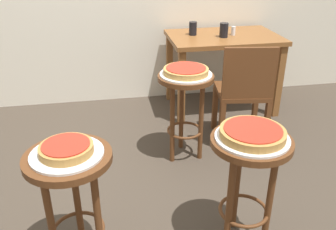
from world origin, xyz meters
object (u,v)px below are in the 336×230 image
object	(u,v)px
pizza_foreground	(253,133)
stool_foreground	(249,167)
serving_plate_foreground	(252,138)
stool_leftside	(185,97)
cup_far_edge	(193,28)
condiment_shaker	(233,31)
pizza_leftside	(186,71)
serving_plate_middle	(67,154)
cup_near_edge	(224,30)
pizza_middle	(66,149)
stool_middle	(72,185)
wooden_chair	(244,91)
serving_plate_leftside	(186,74)
dining_table	(223,48)

from	to	relation	value
pizza_foreground	stool_foreground	bearing A→B (deg)	90.00
serving_plate_foreground	stool_leftside	xyz separation A→B (m)	(-0.12, 0.95, -0.17)
cup_far_edge	condiment_shaker	distance (m)	0.38
pizza_foreground	pizza_leftside	size ratio (longest dim) A/B	1.00
serving_plate_foreground	stool_leftside	size ratio (longest dim) A/B	0.55
serving_plate_foreground	serving_plate_middle	size ratio (longest dim) A/B	1.10
cup_near_edge	pizza_middle	bearing A→B (deg)	-127.41
stool_middle	pizza_middle	world-z (taller)	pizza_middle
stool_middle	condiment_shaker	bearing A→B (deg)	51.22
stool_foreground	pizza_foreground	size ratio (longest dim) A/B	2.08
condiment_shaker	pizza_leftside	bearing A→B (deg)	-127.96
wooden_chair	cup_near_edge	bearing A→B (deg)	88.09
pizza_foreground	cup_far_edge	distance (m)	1.85
pizza_middle	wooden_chair	xyz separation A→B (m)	(1.28, 1.06, -0.24)
stool_middle	serving_plate_middle	distance (m)	0.17
stool_foreground	cup_far_edge	distance (m)	1.87
stool_foreground	pizza_middle	size ratio (longest dim) A/B	2.75
serving_plate_leftside	serving_plate_middle	bearing A→B (deg)	-129.49
stool_middle	pizza_middle	xyz separation A→B (m)	(0.00, 0.00, 0.20)
serving_plate_middle	condiment_shaker	bearing A→B (deg)	51.22
stool_foreground	stool_middle	bearing A→B (deg)	179.08
wooden_chair	dining_table	bearing A→B (deg)	85.97
stool_leftside	wooden_chair	world-z (taller)	wooden_chair
serving_plate_leftside	condiment_shaker	size ratio (longest dim) A/B	4.65
pizza_foreground	pizza_middle	bearing A→B (deg)	179.08
cup_near_edge	condiment_shaker	size ratio (longest dim) A/B	1.60
pizza_foreground	stool_leftside	bearing A→B (deg)	96.92
serving_plate_foreground	pizza_foreground	xyz separation A→B (m)	(-0.00, 0.00, 0.03)
serving_plate_foreground	pizza_middle	distance (m)	0.89
pizza_foreground	serving_plate_leftside	bearing A→B (deg)	96.92
pizza_foreground	cup_far_edge	size ratio (longest dim) A/B	2.64
stool_foreground	condiment_shaker	bearing A→B (deg)	73.48
serving_plate_middle	cup_near_edge	xyz separation A→B (m)	(1.30, 1.70, 0.12)
stool_middle	cup_near_edge	xyz separation A→B (m)	(1.30, 1.70, 0.29)
pizza_leftside	cup_far_edge	size ratio (longest dim) A/B	2.64
stool_foreground	stool_leftside	bearing A→B (deg)	96.92
stool_leftside	cup_near_edge	xyz separation A→B (m)	(0.53, 0.76, 0.29)
cup_near_edge	condiment_shaker	distance (m)	0.13
pizza_middle	pizza_leftside	distance (m)	1.21
stool_foreground	serving_plate_middle	world-z (taller)	serving_plate_middle
pizza_middle	dining_table	bearing A→B (deg)	53.05
stool_middle	dining_table	distance (m)	2.21
dining_table	wooden_chair	xyz separation A→B (m)	(-0.05, -0.70, -0.15)
stool_foreground	serving_plate_leftside	size ratio (longest dim) A/B	1.79
pizza_middle	stool_leftside	bearing A→B (deg)	50.51
dining_table	serving_plate_foreground	bearing A→B (deg)	-103.92
condiment_shaker	pizza_foreground	bearing A→B (deg)	-106.52
stool_middle	pizza_leftside	world-z (taller)	pizza_leftside
stool_leftside	cup_far_edge	xyz separation A→B (m)	(0.27, 0.90, 0.29)
stool_leftside	pizza_leftside	distance (m)	0.20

